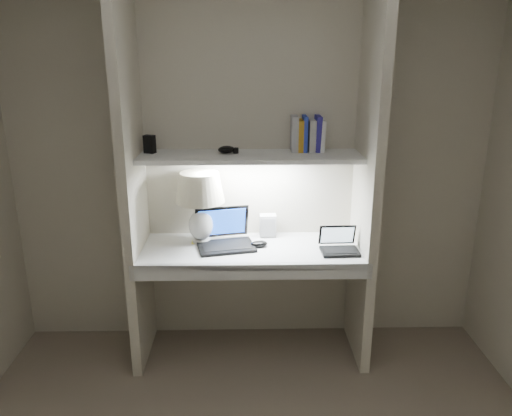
{
  "coord_description": "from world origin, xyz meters",
  "views": [
    {
      "loc": [
        -0.03,
        -1.78,
        1.99
      ],
      "look_at": [
        0.03,
        1.05,
        1.09
      ],
      "focal_mm": 35.0,
      "sensor_mm": 36.0,
      "label": 1
    }
  ],
  "objects_px": {
    "laptop_netbook": "(339,245)",
    "laptop_main": "(225,237)",
    "book_row": "(307,134)",
    "speaker": "(268,226)",
    "table_lamp": "(200,196)"
  },
  "relations": [
    {
      "from": "laptop_netbook",
      "to": "laptop_main",
      "type": "bearing_deg",
      "value": 168.97
    },
    {
      "from": "laptop_netbook",
      "to": "book_row",
      "type": "bearing_deg",
      "value": 123.54
    },
    {
      "from": "laptop_main",
      "to": "laptop_netbook",
      "type": "xyz_separation_m",
      "value": [
        0.73,
        -0.12,
        -0.02
      ]
    },
    {
      "from": "laptop_main",
      "to": "speaker",
      "type": "bearing_deg",
      "value": 14.94
    },
    {
      "from": "table_lamp",
      "to": "speaker",
      "type": "bearing_deg",
      "value": 11.82
    },
    {
      "from": "table_lamp",
      "to": "laptop_netbook",
      "type": "relative_size",
      "value": 1.97
    },
    {
      "from": "table_lamp",
      "to": "laptop_main",
      "type": "height_order",
      "value": "table_lamp"
    },
    {
      "from": "table_lamp",
      "to": "laptop_main",
      "type": "distance_m",
      "value": 0.31
    },
    {
      "from": "book_row",
      "to": "speaker",
      "type": "bearing_deg",
      "value": 179.63
    },
    {
      "from": "speaker",
      "to": "laptop_main",
      "type": "bearing_deg",
      "value": -154.85
    },
    {
      "from": "laptop_netbook",
      "to": "table_lamp",
      "type": "bearing_deg",
      "value": 167.0
    },
    {
      "from": "speaker",
      "to": "book_row",
      "type": "bearing_deg",
      "value": -2.6
    },
    {
      "from": "speaker",
      "to": "book_row",
      "type": "xyz_separation_m",
      "value": [
        0.25,
        -0.0,
        0.62
      ]
    },
    {
      "from": "speaker",
      "to": "book_row",
      "type": "height_order",
      "value": "book_row"
    },
    {
      "from": "table_lamp",
      "to": "book_row",
      "type": "height_order",
      "value": "book_row"
    }
  ]
}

